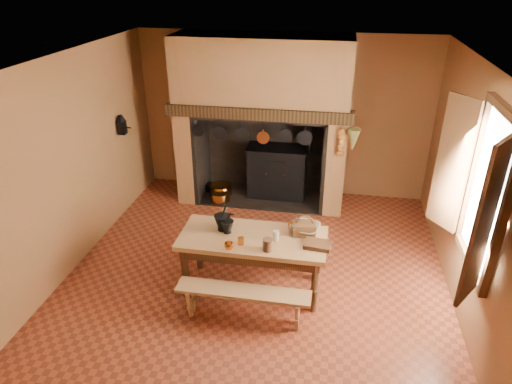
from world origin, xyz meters
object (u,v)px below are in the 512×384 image
coffee_grinder (226,222)px  wicker_basket (304,228)px  bench_front (243,298)px  mixing_bowl (305,228)px  work_table (253,245)px  iron_range (277,171)px

coffee_grinder → wicker_basket: size_ratio=0.64×
bench_front → mixing_bowl: (0.62, 0.84, 0.50)m
wicker_basket → mixing_bowl: bearing=75.2°
bench_front → mixing_bowl: bearing=53.9°
bench_front → mixing_bowl: size_ratio=4.27×
work_table → bench_front: 0.69m
coffee_grinder → mixing_bowl: coffee_grinder is taller
iron_range → wicker_basket: (0.66, -2.48, 0.38)m
work_table → wicker_basket: bearing=15.5°
bench_front → wicker_basket: wicker_basket is taller
coffee_grinder → work_table: bearing=-47.0°
coffee_grinder → wicker_basket: (0.98, -0.00, 0.01)m
bench_front → mixing_bowl: mixing_bowl is taller
iron_range → work_table: 2.65m
wicker_basket → work_table: bearing=-171.6°
bench_front → wicker_basket: 1.13m
mixing_bowl → coffee_grinder: bearing=-176.4°
iron_range → wicker_basket: size_ratio=5.32×
work_table → mixing_bowl: (0.62, 0.23, 0.17)m
bench_front → coffee_grinder: size_ratio=8.12×
bench_front → coffee_grinder: bearing=115.6°
iron_range → coffee_grinder: (-0.32, -2.48, 0.37)m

